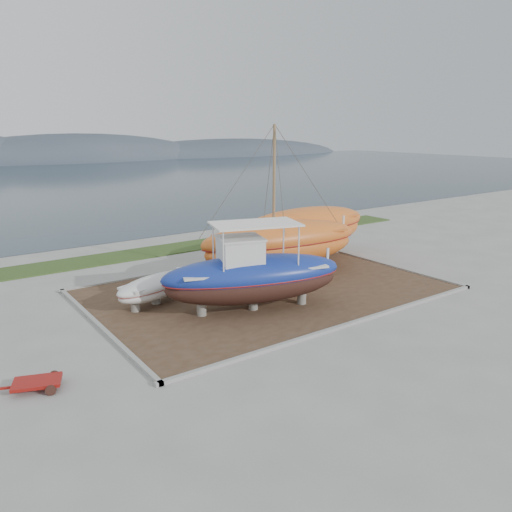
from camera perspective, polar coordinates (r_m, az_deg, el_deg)
ground at (r=24.11m, az=7.00°, el=-6.36°), size 140.00×140.00×0.00m
dirt_patch at (r=27.00m, az=1.27°, el=-3.88°), size 18.00×12.00×0.06m
curb_frame at (r=26.98m, az=1.27°, el=-3.79°), size 18.60×12.60×0.15m
grass_strip at (r=36.50m, az=-9.60°, el=0.82°), size 44.00×3.00×0.08m
sea at (r=88.27m, az=-25.56°, el=7.54°), size 260.00×100.00×0.04m
blue_caique at (r=23.45m, az=-0.33°, el=-1.27°), size 9.17×5.18×4.21m
white_dinghy at (r=25.16m, az=-11.41°, el=-3.83°), size 4.92×3.15×1.38m
orange_sailboat at (r=28.52m, az=2.94°, el=6.10°), size 10.27×4.38×8.65m
orange_bare_hull at (r=33.08m, az=5.59°, el=2.52°), size 10.12×3.14×3.31m
red_trailer at (r=18.76m, az=-23.72°, el=-13.34°), size 2.55×1.87×0.33m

